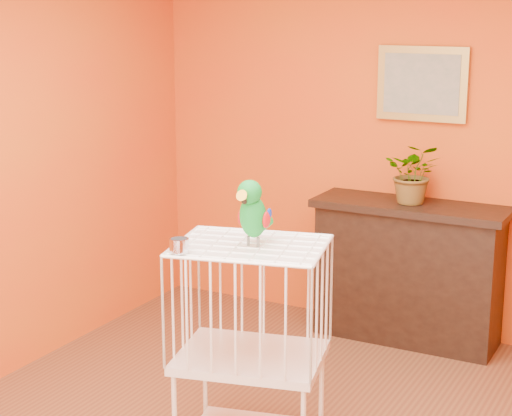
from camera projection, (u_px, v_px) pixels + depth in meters
The scene contains 7 objects.
room_shell at pixel (272, 161), 3.86m from camera, with size 4.50×4.50×4.50m.
console_cabinet at pixel (408, 272), 5.85m from camera, with size 1.31×0.47×0.97m.
potted_plant at pixel (412, 181), 5.66m from camera, with size 0.37×0.41×0.32m, color #26722D.
framed_picture at pixel (422, 84), 5.73m from camera, with size 0.62×0.04×0.50m.
birdcage at pixel (251, 347), 4.33m from camera, with size 0.83×0.71×1.12m.
feed_cup at pixel (179, 245), 4.06m from camera, with size 0.10×0.10×0.07m, color silver.
parrot at pixel (253, 212), 4.15m from camera, with size 0.16×0.30×0.34m.
Camera 1 is at (1.72, -3.40, 2.28)m, focal length 60.00 mm.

